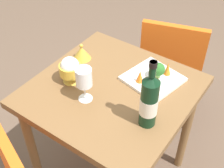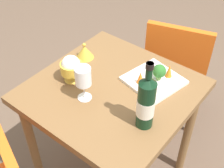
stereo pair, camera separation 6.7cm
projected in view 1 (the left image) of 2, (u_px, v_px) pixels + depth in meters
dining_table at (112, 104)px, 1.58m from camera, size 0.76×0.76×0.76m
chair_by_wall at (172, 62)px, 2.05m from camera, size 0.50×0.50×0.85m
wine_bottle at (149, 101)px, 1.26m from camera, size 0.08×0.08×0.33m
wine_glass at (84, 78)px, 1.37m from camera, size 0.08×0.08×0.18m
rice_bowl at (70, 69)px, 1.51m from camera, size 0.11×0.11×0.14m
rice_bowl_lid at (82, 53)px, 1.67m from camera, size 0.10×0.10×0.09m
serving_plate at (153, 79)px, 1.55m from camera, size 0.30×0.30×0.02m
broccoli_floret at (158, 70)px, 1.52m from camera, size 0.07×0.07×0.09m
carrot_garnish_left at (140, 76)px, 1.50m from camera, size 0.04×0.04×0.07m
carrot_garnish_right at (168, 69)px, 1.55m from camera, size 0.03×0.03×0.07m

